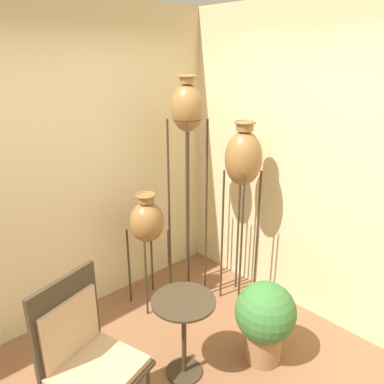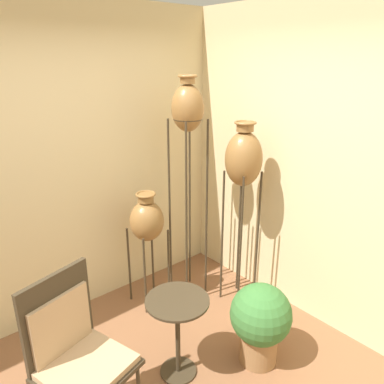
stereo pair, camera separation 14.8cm
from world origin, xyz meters
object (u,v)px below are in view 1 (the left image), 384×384
Objects in this scene: vase_stand_short at (147,222)px; potted_plant at (265,318)px; chair at (85,353)px; side_table at (184,321)px; vase_stand_medium at (243,161)px; vase_stand_tall at (187,116)px.

vase_stand_short is 1.29m from potted_plant.
chair is 0.75m from side_table.
potted_plant is at bearing -125.50° from vase_stand_medium.
vase_stand_tall is 1.21× the size of vase_stand_medium.
vase_stand_tall reaches higher than side_table.
vase_stand_medium is 2.62× the size of potted_plant.
potted_plant reaches higher than side_table.
chair is at bearing -154.14° from vase_stand_tall.
vase_stand_tall reaches higher than chair.
potted_plant is at bearing -80.33° from vase_stand_short.
vase_stand_short is 1.01m from side_table.
side_table is at bearing -111.54° from vase_stand_short.
vase_stand_tall is at bearing 45.81° from side_table.
chair reaches higher than side_table.
potted_plant is (0.20, -1.18, -0.46)m from vase_stand_short.
side_table is at bearing 150.34° from potted_plant.
chair is (-1.75, -0.31, -0.77)m from vase_stand_medium.
side_table is (-1.01, -0.35, -0.93)m from vase_stand_medium.
potted_plant is (-0.47, -0.66, -1.02)m from vase_stand_medium.
side_table is 0.97× the size of potted_plant.
vase_stand_tall is at bearing -18.63° from vase_stand_short.
vase_stand_short is 1.73× the size of side_table.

